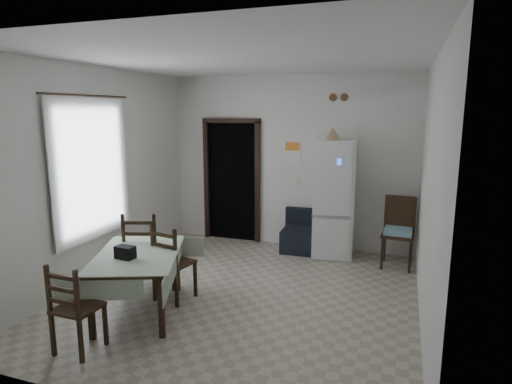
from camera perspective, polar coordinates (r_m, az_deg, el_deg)
The scene contains 25 objects.
ground at distance 5.59m, azimuth -1.72°, elevation -13.63°, with size 4.50×4.50×0.00m, color #AFA38F.
ceiling at distance 5.12m, azimuth -1.91°, elevation 17.41°, with size 4.20×4.50×0.02m, color white, non-canonical shape.
wall_back at distance 7.28m, azimuth 4.50°, elevation 3.99°, with size 4.20×0.02×2.90m, color silver, non-canonical shape.
wall_front at distance 3.21m, azimuth -16.30°, elevation -5.20°, with size 4.20×0.02×2.90m, color silver, non-canonical shape.
wall_left at distance 6.22m, azimuth -20.23°, elevation 2.18°, with size 0.02×4.50×2.90m, color silver, non-canonical shape.
wall_right at distance 4.84m, azimuth 22.12°, elevation -0.24°, with size 0.02×4.50×2.90m, color silver, non-canonical shape.
doorway at distance 7.85m, azimuth -2.60°, elevation 1.63°, with size 1.06×0.52×2.22m.
window_recess at distance 6.08m, azimuth -21.84°, elevation 2.85°, with size 0.10×1.20×1.60m, color silver.
curtain at distance 6.01m, azimuth -21.05°, elevation 2.82°, with size 0.02×1.45×1.85m, color silver.
curtain_rod at distance 5.96m, azimuth -21.60°, elevation 11.89°, with size 0.02×0.02×1.60m, color black.
calendar at distance 7.24m, azimuth 4.88°, elevation 5.30°, with size 0.28×0.02×0.40m, color white.
calendar_image at distance 7.23m, azimuth 4.89°, elevation 6.08°, with size 0.24×0.01×0.14m, color orange.
light_switch at distance 7.29m, azimuth 5.58°, elevation 1.19°, with size 0.08×0.02×0.12m, color beige.
vent_left at distance 7.08m, azimuth 10.22°, elevation 12.33°, with size 0.12×0.12×0.03m, color brown.
vent_right at distance 7.05m, azimuth 11.70°, elevation 12.29°, with size 0.12×0.12×0.03m, color brown.
emergency_light at distance 6.98m, azimuth 15.60°, elevation 12.38°, with size 0.25×0.07×0.09m, color white.
fridge at distance 6.89m, azimuth 10.42°, elevation -0.90°, with size 0.61×0.61×1.87m, color silver, non-canonical shape.
tan_cone at distance 6.81m, azimuth 10.20°, elevation 7.70°, with size 0.23×0.23×0.19m, color tan.
navy_seat at distance 7.13m, azimuth 5.86°, elevation -5.22°, with size 0.58×0.56×0.70m, color black, non-canonical shape.
corner_chair at distance 6.70m, azimuth 18.41°, elevation -5.22°, with size 0.45×0.45×1.05m, color black, non-canonical shape.
dining_table at distance 5.22m, azimuth -15.32°, elevation -11.61°, with size 0.90×1.37×0.71m, color #A0B198, non-canonical shape.
black_bag at distance 4.95m, azimuth -17.04°, elevation -7.69°, with size 0.21×0.13×0.14m, color black.
dining_chair_far_left at distance 5.75m, azimuth -14.61°, elevation -7.57°, with size 0.46×0.46×1.06m, color black, non-canonical shape.
dining_chair_far_right at distance 5.42m, azimuth -10.84°, elevation -9.11°, with size 0.41×0.41×0.96m, color black, non-canonical shape.
dining_chair_near_head at distance 4.59m, azimuth -22.68°, elevation -13.92°, with size 0.39×0.39×0.91m, color black, non-canonical shape.
Camera 1 is at (1.81, -4.75, 2.31)m, focal length 30.00 mm.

